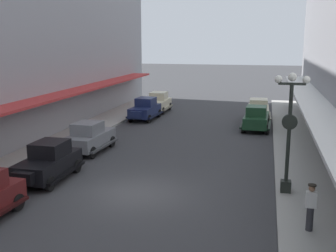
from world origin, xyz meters
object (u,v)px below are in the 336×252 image
parked_car_0 (145,108)px  parked_car_3 (90,136)px  lamp_post_with_clock (289,128)px  pedestrian_0 (311,207)px  parked_car_6 (258,109)px  parked_car_5 (158,102)px  parked_car_4 (256,118)px  parked_car_2 (48,161)px

parked_car_0 → parked_car_3: size_ratio=1.00×
parked_car_3 → lamp_post_with_clock: size_ratio=0.84×
lamp_post_with_clock → pedestrian_0: 4.19m
parked_car_6 → parked_car_0: bearing=-168.6°
parked_car_3 → parked_car_5: 14.68m
parked_car_4 → parked_car_2: bearing=-124.1°
parked_car_3 → parked_car_5: same height
parked_car_2 → parked_car_6: (9.43, 17.77, 0.00)m
parked_car_2 → parked_car_4: same height
parked_car_4 → pedestrian_0: bearing=-82.2°
parked_car_4 → parked_car_5: (-9.25, 6.04, 0.00)m
parked_car_4 → parked_car_6: bearing=89.2°
parked_car_4 → pedestrian_0: parked_car_4 is taller
parked_car_5 → parked_car_6: 9.54m
parked_car_0 → parked_car_3: same height
parked_car_3 → parked_car_4: size_ratio=1.00×
parked_car_5 → parked_car_3: bearing=-91.4°
parked_car_2 → parked_car_3: bearing=92.4°
parked_car_0 → parked_car_5: (0.08, 3.99, 0.00)m
parked_car_4 → parked_car_0: bearing=167.6°
parked_car_3 → pedestrian_0: size_ratio=2.58×
parked_car_2 → parked_car_5: (0.13, 19.87, 0.00)m
parked_car_2 → parked_car_5: size_ratio=1.00×
parked_car_6 → pedestrian_0: bearing=-83.8°
lamp_post_with_clock → parked_car_4: bearing=97.1°
parked_car_4 → pedestrian_0: 17.03m
parked_car_2 → parked_car_5: same height
parked_car_2 → parked_car_3: 5.21m
pedestrian_0 → parked_car_5: bearing=116.8°
parked_car_0 → parked_car_4: size_ratio=1.00×
parked_car_3 → parked_car_6: size_ratio=1.01×
parked_car_2 → parked_car_0: bearing=89.8°
pedestrian_0 → parked_car_2: bearing=165.4°
parked_car_0 → pedestrian_0: size_ratio=2.58×
parked_car_3 → parked_car_6: 15.85m
parked_car_5 → parked_car_2: bearing=-90.4°
parked_car_4 → pedestrian_0: (2.30, -16.88, 0.07)m
parked_car_0 → parked_car_6: (9.38, 1.89, 0.00)m
parked_car_5 → parked_car_6: same height
parked_car_5 → parked_car_4: bearing=-33.2°
parked_car_3 → parked_car_4: bearing=42.0°
lamp_post_with_clock → parked_car_6: bearing=95.3°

